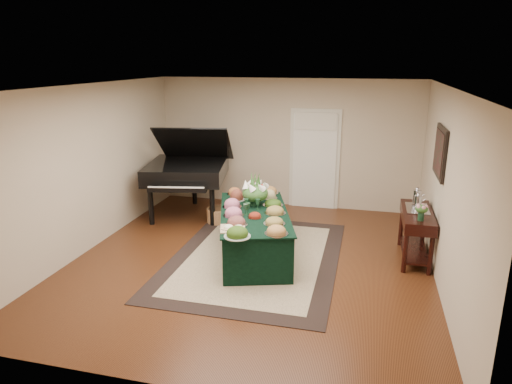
% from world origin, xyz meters
% --- Properties ---
extents(ground, '(6.00, 6.00, 0.00)m').
position_xyz_m(ground, '(0.00, 0.00, 0.00)').
color(ground, black).
rests_on(ground, ground).
extents(area_rug, '(2.61, 3.65, 0.01)m').
position_xyz_m(area_rug, '(0.04, 0.11, 0.01)').
color(area_rug, black).
rests_on(area_rug, ground).
extents(kitchen_doorway, '(1.05, 0.07, 2.10)m').
position_xyz_m(kitchen_doorway, '(0.60, 2.97, 1.02)').
color(kitchen_doorway, silver).
rests_on(kitchen_doorway, ground).
extents(buffet_table, '(1.67, 2.45, 0.74)m').
position_xyz_m(buffet_table, '(-0.01, 0.23, 0.37)').
color(buffet_table, black).
rests_on(buffet_table, ground).
extents(food_platters, '(1.42, 2.48, 0.15)m').
position_xyz_m(food_platters, '(-0.04, 0.25, 0.79)').
color(food_platters, silver).
rests_on(food_platters, buffet_table).
extents(cutting_board, '(0.44, 0.44, 0.10)m').
position_xyz_m(cutting_board, '(-0.13, -0.57, 0.77)').
color(cutting_board, tan).
rests_on(cutting_board, buffet_table).
extents(green_goblets, '(0.25, 0.37, 0.18)m').
position_xyz_m(green_goblets, '(-0.09, 0.23, 0.83)').
color(green_goblets, '#153520').
rests_on(green_goblets, buffet_table).
extents(floral_centerpiece, '(0.45, 0.45, 0.45)m').
position_xyz_m(floral_centerpiece, '(-0.08, 0.58, 1.00)').
color(floral_centerpiece, '#153520').
rests_on(floral_centerpiece, buffet_table).
extents(grand_piano, '(1.84, 2.05, 1.84)m').
position_xyz_m(grand_piano, '(-1.81, 1.87, 0.93)').
color(grand_piano, black).
rests_on(grand_piano, ground).
extents(wicker_basket, '(0.45, 0.45, 0.28)m').
position_xyz_m(wicker_basket, '(-1.07, 1.56, 0.14)').
color(wicker_basket, '#A16C40').
rests_on(wicker_basket, ground).
extents(mahogany_sideboard, '(0.45, 1.28, 0.80)m').
position_xyz_m(mahogany_sideboard, '(2.50, 0.70, 0.62)').
color(mahogany_sideboard, black).
rests_on(mahogany_sideboard, ground).
extents(tea_service, '(0.34, 0.58, 0.30)m').
position_xyz_m(tea_service, '(2.50, 0.91, 0.92)').
color(tea_service, silver).
rests_on(tea_service, mahogany_sideboard).
extents(pink_bouquet, '(0.20, 0.20, 0.26)m').
position_xyz_m(pink_bouquet, '(2.50, 0.27, 0.97)').
color(pink_bouquet, '#153520').
rests_on(pink_bouquet, mahogany_sideboard).
extents(wall_painting, '(0.05, 0.95, 0.75)m').
position_xyz_m(wall_painting, '(2.72, 0.70, 1.75)').
color(wall_painting, black).
rests_on(wall_painting, ground).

